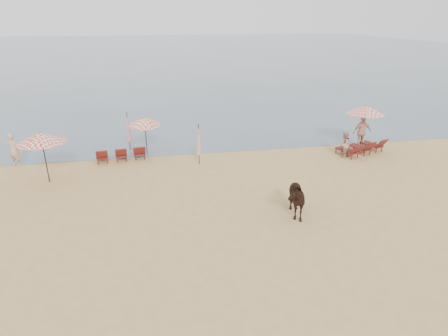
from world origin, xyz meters
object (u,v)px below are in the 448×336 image
object	(u,v)px
umbrella_open_right	(365,110)
beachgoer_left	(14,150)
lounger_cluster_left	(121,153)
cow	(293,197)
umbrella_closed_right	(199,139)
beachgoer_right_a	(344,144)
umbrella_open_left_b	(145,121)
umbrella_closed_left	(128,127)
beachgoer_right_b	(362,132)
umbrella_open_left_a	(41,138)
lounger_cluster_right	(363,147)

from	to	relation	value
umbrella_open_right	beachgoer_left	size ratio (longest dim) A/B	1.44
lounger_cluster_left	cow	bearing A→B (deg)	-54.15
umbrella_closed_right	beachgoer_right_a	size ratio (longest dim) A/B	1.50
umbrella_closed_right	cow	bearing A→B (deg)	-64.30
umbrella_open_left_b	beachgoer_right_a	distance (m)	11.04
umbrella_closed_right	umbrella_open_right	bearing A→B (deg)	4.65
lounger_cluster_left	umbrella_closed_left	bearing A→B (deg)	67.50
cow	beachgoer_right_a	size ratio (longest dim) A/B	1.24
beachgoer_left	beachgoer_right_b	world-z (taller)	beachgoer_right_b
umbrella_closed_left	beachgoer_right_a	xyz separation A→B (m)	(11.65, -3.30, -0.66)
lounger_cluster_left	umbrella_open_left_b	size ratio (longest dim) A/B	1.24
umbrella_closed_left	umbrella_open_left_b	bearing A→B (deg)	-37.63
umbrella_open_left_a	cow	bearing A→B (deg)	-35.46
cow	lounger_cluster_left	bearing A→B (deg)	139.59
lounger_cluster_right	beachgoer_right_b	distance (m)	1.20
beachgoer_left	beachgoer_right_a	xyz separation A→B (m)	(17.36, -1.87, -0.16)
umbrella_open_right	cow	world-z (taller)	umbrella_open_right
lounger_cluster_left	umbrella_open_left_a	distance (m)	4.35
cow	beachgoer_left	size ratio (longest dim) A/B	1.02
umbrella_open_left_b	umbrella_closed_left	bearing A→B (deg)	156.86
lounger_cluster_left	beachgoer_right_a	world-z (taller)	beachgoer_right_a
umbrella_open_right	umbrella_closed_right	xyz separation A→B (m)	(-9.68, -0.79, -0.96)
lounger_cluster_left	umbrella_open_left_a	world-z (taller)	umbrella_open_left_a
umbrella_open_right	cow	xyz separation A→B (m)	(-6.75, -6.88, -1.54)
beachgoer_right_a	beachgoer_right_b	size ratio (longest dim) A/B	0.75
umbrella_open_left_b	beachgoer_right_a	world-z (taller)	umbrella_open_left_b
umbrella_open_left_a	cow	xyz separation A→B (m)	(10.17, -5.02, -1.42)
umbrella_open_left_b	beachgoer_right_a	xyz separation A→B (m)	(10.68, -2.56, -1.16)
beachgoer_right_b	lounger_cluster_right	bearing A→B (deg)	64.71
umbrella_open_left_a	beachgoer_left	world-z (taller)	umbrella_open_left_a
lounger_cluster_left	umbrella_closed_right	xyz separation A→B (m)	(4.10, -1.35, 0.96)
umbrella_open_right	beachgoer_right_a	distance (m)	2.64
lounger_cluster_right	umbrella_closed_right	distance (m)	9.33
umbrella_open_left_b	umbrella_open_right	size ratio (longest dim) A/B	0.85
beachgoer_right_b	beachgoer_left	bearing A→B (deg)	-4.05
umbrella_closed_left	beachgoer_right_b	size ratio (longest dim) A/B	1.16
umbrella_closed_left	beachgoer_right_b	world-z (taller)	umbrella_closed_left
lounger_cluster_right	umbrella_closed_left	distance (m)	13.36
umbrella_open_left_a	umbrella_closed_right	bearing A→B (deg)	-0.79
umbrella_closed_right	beachgoer_right_b	bearing A→B (deg)	5.01
cow	lounger_cluster_right	bearing A→B (deg)	49.42
umbrella_open_right	umbrella_closed_left	distance (m)	13.57
umbrella_open_left_a	beachgoer_right_a	size ratio (longest dim) A/B	1.66
lounger_cluster_right	umbrella_closed_right	world-z (taller)	umbrella_closed_right
cow	beachgoer_right_a	world-z (taller)	cow
umbrella_open_left_a	beachgoer_right_b	bearing A→B (deg)	-2.73
beachgoer_right_a	beachgoer_right_b	world-z (taller)	beachgoer_right_b
beachgoer_right_a	lounger_cluster_right	bearing A→B (deg)	155.42
umbrella_open_left_a	umbrella_closed_right	distance (m)	7.37
lounger_cluster_right	umbrella_open_left_b	size ratio (longest dim) A/B	1.35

